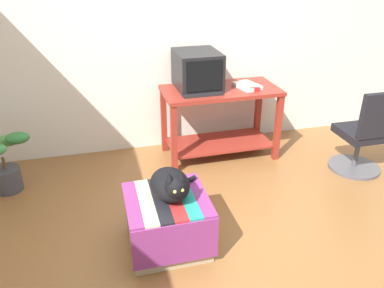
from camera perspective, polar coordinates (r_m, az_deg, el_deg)
ground_plane at (r=3.01m, az=5.41°, el=-16.44°), size 14.00×14.00×0.00m
back_wall at (r=4.25m, az=-3.39°, el=16.32°), size 8.00×0.10×2.60m
desk at (r=4.15m, az=4.14°, el=4.84°), size 1.21×0.61×0.77m
tv_monitor at (r=4.03m, az=0.77°, el=10.78°), size 0.44×0.53×0.38m
keyboard at (r=3.87m, az=1.47°, el=7.42°), size 0.40×0.15×0.02m
book at (r=4.12m, az=8.13°, el=8.46°), size 0.26×0.32×0.04m
ottoman_with_blanket at (r=2.98m, az=-3.61°, el=-11.41°), size 0.60×0.60×0.43m
cat at (r=2.79m, az=-3.12°, el=-5.99°), size 0.40×0.42×0.29m
potted_plant at (r=3.99m, az=-25.57°, el=-2.73°), size 0.42×0.41×0.57m
office_chair at (r=4.22m, az=23.98°, el=0.92°), size 0.52×0.52×0.89m
stapler at (r=4.02m, az=9.12°, el=7.94°), size 0.11×0.04×0.04m
pen at (r=4.25m, az=8.28°, el=8.78°), size 0.09×0.12×0.01m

